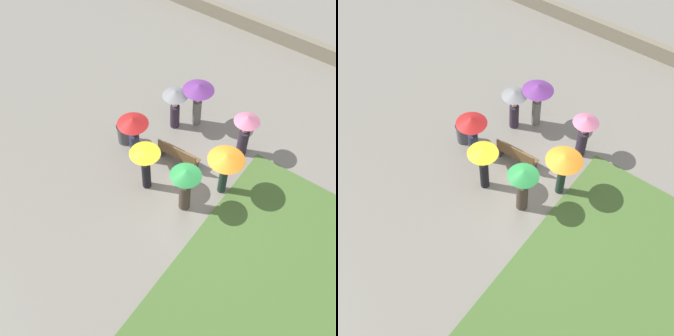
{
  "view_description": "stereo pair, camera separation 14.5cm",
  "coord_description": "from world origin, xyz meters",
  "views": [
    {
      "loc": [
        -4.27,
        7.25,
        11.93
      ],
      "look_at": [
        0.76,
        0.41,
        0.94
      ],
      "focal_mm": 45.0,
      "sensor_mm": 36.0,
      "label": 1
    },
    {
      "loc": [
        -4.39,
        7.17,
        11.93
      ],
      "look_at": [
        0.76,
        0.41,
        0.94
      ],
      "focal_mm": 45.0,
      "sensor_mm": 36.0,
      "label": 2
    }
  ],
  "objects": [
    {
      "name": "crowd_person_purple",
      "position": [
        1.65,
        -2.65,
        1.45
      ],
      "size": [
        1.16,
        1.16,
        1.92
      ],
      "rotation": [
        0.0,
        0.0,
        0.03
      ],
      "color": "slate",
      "rests_on": "ground_plane"
    },
    {
      "name": "crowd_person_red",
      "position": [
        2.45,
        0.1,
        1.42
      ],
      "size": [
        1.07,
        1.07,
        1.99
      ],
      "rotation": [
        0.0,
        0.0,
        6.18
      ],
      "color": "#282D47",
      "rests_on": "ground_plane"
    },
    {
      "name": "trash_bin",
      "position": [
        3.27,
        -0.26,
        0.41
      ],
      "size": [
        0.53,
        0.53,
        0.81
      ],
      "color": "#4C4C51",
      "rests_on": "ground_plane"
    },
    {
      "name": "lawn_patch_near",
      "position": [
        -5.31,
        1.78,
        0.03
      ],
      "size": [
        8.45,
        8.76,
        0.06
      ],
      "color": "#4C7033",
      "rests_on": "ground_plane"
    },
    {
      "name": "ground_plane",
      "position": [
        0.0,
        0.0,
        0.0
      ],
      "size": [
        90.0,
        90.0,
        0.0
      ],
      "primitive_type": "plane",
      "color": "gray"
    },
    {
      "name": "park_bench",
      "position": [
        1.04,
        -0.58,
        0.46
      ],
      "size": [
        1.56,
        0.49,
        0.9
      ],
      "rotation": [
        0.0,
        0.0,
        0.05
      ],
      "color": "brown",
      "rests_on": "ground_plane"
    },
    {
      "name": "crowd_person_pink",
      "position": [
        -0.53,
        -2.36,
        1.18
      ],
      "size": [
        0.91,
        0.91,
        1.84
      ],
      "rotation": [
        0.0,
        0.0,
        3.57
      ],
      "color": "#2D2333",
      "rests_on": "ground_plane"
    },
    {
      "name": "crowd_person_grey",
      "position": [
        2.23,
        -2.02,
        1.18
      ],
      "size": [
        0.95,
        0.95,
        1.76
      ],
      "rotation": [
        0.0,
        0.0,
        3.62
      ],
      "color": "#2D2333",
      "rests_on": "ground_plane"
    },
    {
      "name": "crowd_person_green",
      "position": [
        -0.19,
        0.79,
        1.31
      ],
      "size": [
        0.99,
        0.99,
        1.95
      ],
      "rotation": [
        0.0,
        0.0,
        2.79
      ],
      "color": "#47382D",
      "rests_on": "ground_plane"
    },
    {
      "name": "crowd_person_orange",
      "position": [
        -0.85,
        -0.49,
        1.49
      ],
      "size": [
        1.2,
        1.2,
        1.88
      ],
      "rotation": [
        0.0,
        0.0,
        5.83
      ],
      "color": "#1E3328",
      "rests_on": "ground_plane"
    },
    {
      "name": "crowd_person_yellow",
      "position": [
        1.33,
        0.87,
        1.4
      ],
      "size": [
        1.01,
        1.01,
        1.94
      ],
      "rotation": [
        0.0,
        0.0,
        2.06
      ],
      "color": "black",
      "rests_on": "ground_plane"
    },
    {
      "name": "parapet_wall",
      "position": [
        0.0,
        -9.25,
        0.34
      ],
      "size": [
        45.0,
        0.35,
        0.69
      ],
      "color": "gray",
      "rests_on": "ground_plane"
    }
  ]
}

